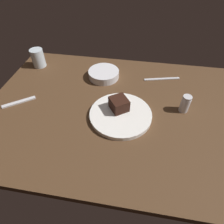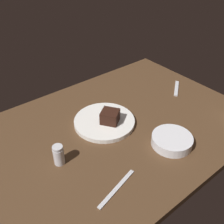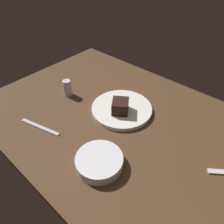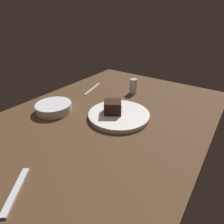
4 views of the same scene
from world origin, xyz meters
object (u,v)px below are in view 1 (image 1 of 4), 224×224
(dessert_plate, at_px, (121,115))
(salt_shaker, at_px, (185,104))
(side_bowl, at_px, (104,74))
(chocolate_cake_slice, at_px, (119,104))
(water_glass, at_px, (38,58))
(butter_knife, at_px, (162,79))
(dessert_spoon, at_px, (19,102))

(dessert_plate, distance_m, salt_shaker, 0.28)
(side_bowl, bearing_deg, salt_shaker, -25.79)
(dessert_plate, height_order, chocolate_cake_slice, chocolate_cake_slice)
(water_glass, bearing_deg, dessert_plate, -32.18)
(dessert_plate, xyz_separation_m, salt_shaker, (0.27, 0.08, 0.03))
(chocolate_cake_slice, bearing_deg, water_glass, 149.33)
(salt_shaker, xyz_separation_m, side_bowl, (-0.40, 0.19, -0.02))
(dessert_plate, distance_m, butter_knife, 0.35)
(butter_knife, bearing_deg, dessert_plate, -134.99)
(dessert_plate, height_order, side_bowl, side_bowl)
(dessert_plate, distance_m, dessert_spoon, 0.48)
(salt_shaker, height_order, water_glass, water_glass)
(side_bowl, bearing_deg, water_glass, 172.63)
(salt_shaker, distance_m, butter_knife, 0.24)
(dessert_plate, distance_m, side_bowl, 0.30)
(salt_shaker, height_order, dessert_spoon, salt_shaker)
(water_glass, bearing_deg, chocolate_cake_slice, -30.67)
(side_bowl, distance_m, dessert_spoon, 0.44)
(salt_shaker, bearing_deg, dessert_plate, -163.20)
(chocolate_cake_slice, height_order, butter_knife, chocolate_cake_slice)
(salt_shaker, bearing_deg, chocolate_cake_slice, -168.73)
(chocolate_cake_slice, xyz_separation_m, water_glass, (-0.50, 0.30, 0.00))
(salt_shaker, distance_m, side_bowl, 0.44)
(dessert_plate, xyz_separation_m, side_bowl, (-0.13, 0.27, 0.01))
(butter_knife, bearing_deg, water_glass, 164.13)
(dessert_plate, bearing_deg, salt_shaker, 16.80)
(chocolate_cake_slice, xyz_separation_m, butter_knife, (0.19, 0.28, -0.04))
(water_glass, distance_m, dessert_spoon, 0.32)
(dessert_plate, bearing_deg, chocolate_cake_slice, 114.40)
(salt_shaker, bearing_deg, water_glass, 162.84)
(side_bowl, bearing_deg, butter_knife, 5.60)
(chocolate_cake_slice, height_order, side_bowl, chocolate_cake_slice)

